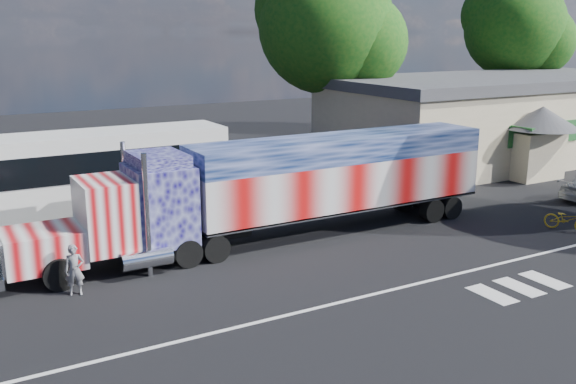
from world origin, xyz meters
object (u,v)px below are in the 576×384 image
coach_bus (73,177)px  bicycle (567,219)px  semi_truck (288,185)px  woman (74,270)px  tree_ne_a (329,27)px  tree_far_ne (517,28)px

coach_bus → bicycle: (17.07, -11.04, -1.48)m
semi_truck → woman: (-8.42, -1.63, -1.33)m
coach_bus → tree_ne_a: (16.83, 6.54, 6.20)m
coach_bus → tree_ne_a: 19.09m
woman → tree_far_ne: size_ratio=0.13×
bicycle → woman: bearing=148.1°
bicycle → tree_far_ne: bearing=24.7°
coach_bus → tree_ne_a: size_ratio=1.05×
woman → tree_ne_a: (18.49, 14.50, 7.36)m
coach_bus → bicycle: coach_bus is taller
coach_bus → bicycle: bearing=-32.9°
bicycle → tree_far_ne: tree_far_ne is taller
tree_far_ne → bicycle: bearing=-132.8°
coach_bus → woman: coach_bus is taller
semi_truck → coach_bus: 9.25m
semi_truck → tree_far_ne: bearing=26.8°
woman → tree_ne_a: tree_ne_a is taller
bicycle → tree_far_ne: size_ratio=0.15×
semi_truck → coach_bus: bearing=136.8°
semi_truck → woman: semi_truck is taller
woman → tree_far_ne: (35.94, 15.52, 7.31)m
tree_far_ne → tree_ne_a: bearing=-176.6°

